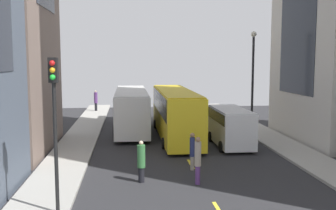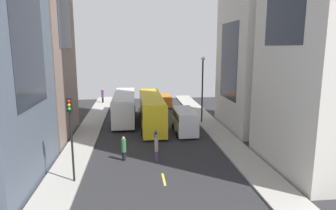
{
  "view_description": "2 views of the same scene",
  "coord_description": "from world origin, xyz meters",
  "px_view_note": "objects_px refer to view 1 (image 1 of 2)",
  "views": [
    {
      "loc": [
        -3.48,
        -28.41,
        5.84
      ],
      "look_at": [
        -0.23,
        3.36,
        2.18
      ],
      "focal_mm": 42.05,
      "sensor_mm": 36.0,
      "label": 1
    },
    {
      "loc": [
        -1.96,
        -33.75,
        9.16
      ],
      "look_at": [
        1.82,
        -0.74,
        2.77
      ],
      "focal_mm": 32.21,
      "sensor_mm": 36.0,
      "label": 2
    }
  ],
  "objects_px": {
    "delivery_van_white": "(231,124)",
    "pedestrian_walking_far": "(192,150)",
    "pedestrian_waiting_curb": "(96,100)",
    "city_bus_white": "(131,106)",
    "pedestrian_crossing_mid": "(198,159)",
    "traffic_light_near_corner": "(54,106)",
    "streetcar_yellow": "(175,109)",
    "pedestrian_crossing_near": "(141,161)",
    "car_orange_0": "(188,106)"
  },
  "relations": [
    {
      "from": "delivery_van_white",
      "to": "pedestrian_walking_far",
      "type": "distance_m",
      "value": 6.58
    },
    {
      "from": "pedestrian_waiting_curb",
      "to": "city_bus_white",
      "type": "bearing_deg",
      "value": 125.28
    },
    {
      "from": "city_bus_white",
      "to": "pedestrian_crossing_mid",
      "type": "relative_size",
      "value": 5.39
    },
    {
      "from": "delivery_van_white",
      "to": "pedestrian_walking_far",
      "type": "relative_size",
      "value": 2.66
    },
    {
      "from": "city_bus_white",
      "to": "pedestrian_waiting_curb",
      "type": "relative_size",
      "value": 5.38
    },
    {
      "from": "city_bus_white",
      "to": "traffic_light_near_corner",
      "type": "distance_m",
      "value": 18.57
    },
    {
      "from": "traffic_light_near_corner",
      "to": "pedestrian_waiting_curb",
      "type": "bearing_deg",
      "value": 91.8
    },
    {
      "from": "streetcar_yellow",
      "to": "pedestrian_crossing_near",
      "type": "relative_size",
      "value": 6.33
    },
    {
      "from": "pedestrian_waiting_curb",
      "to": "car_orange_0",
      "type": "bearing_deg",
      "value": 175.87
    },
    {
      "from": "pedestrian_crossing_mid",
      "to": "pedestrian_waiting_curb",
      "type": "height_order",
      "value": "pedestrian_waiting_curb"
    },
    {
      "from": "streetcar_yellow",
      "to": "pedestrian_crossing_mid",
      "type": "distance_m",
      "value": 11.55
    },
    {
      "from": "car_orange_0",
      "to": "pedestrian_crossing_near",
      "type": "relative_size",
      "value": 2.13
    },
    {
      "from": "traffic_light_near_corner",
      "to": "pedestrian_crossing_near",
      "type": "bearing_deg",
      "value": 49.76
    },
    {
      "from": "pedestrian_walking_far",
      "to": "car_orange_0",
      "type": "bearing_deg",
      "value": -144.5
    },
    {
      "from": "pedestrian_walking_far",
      "to": "traffic_light_near_corner",
      "type": "height_order",
      "value": "traffic_light_near_corner"
    },
    {
      "from": "city_bus_white",
      "to": "car_orange_0",
      "type": "height_order",
      "value": "city_bus_white"
    },
    {
      "from": "car_orange_0",
      "to": "pedestrian_waiting_curb",
      "type": "height_order",
      "value": "pedestrian_waiting_curb"
    },
    {
      "from": "pedestrian_crossing_mid",
      "to": "streetcar_yellow",
      "type": "bearing_deg",
      "value": -162.96
    },
    {
      "from": "city_bus_white",
      "to": "pedestrian_crossing_near",
      "type": "distance_m",
      "value": 14.38
    },
    {
      "from": "pedestrian_crossing_near",
      "to": "streetcar_yellow",
      "type": "bearing_deg",
      "value": -140.32
    },
    {
      "from": "pedestrian_walking_far",
      "to": "pedestrian_crossing_mid",
      "type": "bearing_deg",
      "value": 40.38
    },
    {
      "from": "car_orange_0",
      "to": "pedestrian_walking_far",
      "type": "distance_m",
      "value": 20.75
    },
    {
      "from": "pedestrian_crossing_near",
      "to": "city_bus_white",
      "type": "bearing_deg",
      "value": -123.94
    },
    {
      "from": "city_bus_white",
      "to": "pedestrian_waiting_curb",
      "type": "height_order",
      "value": "city_bus_white"
    },
    {
      "from": "pedestrian_walking_far",
      "to": "pedestrian_crossing_near",
      "type": "bearing_deg",
      "value": -13.22
    },
    {
      "from": "delivery_van_white",
      "to": "streetcar_yellow",
      "type": "bearing_deg",
      "value": 133.14
    },
    {
      "from": "pedestrian_crossing_near",
      "to": "traffic_light_near_corner",
      "type": "distance_m",
      "value": 5.94
    },
    {
      "from": "delivery_van_white",
      "to": "pedestrian_crossing_mid",
      "type": "height_order",
      "value": "delivery_van_white"
    },
    {
      "from": "city_bus_white",
      "to": "pedestrian_waiting_curb",
      "type": "xyz_separation_m",
      "value": [
        -3.88,
        11.87,
        -0.65
      ]
    },
    {
      "from": "pedestrian_crossing_near",
      "to": "traffic_light_near_corner",
      "type": "relative_size",
      "value": 0.35
    },
    {
      "from": "pedestrian_waiting_curb",
      "to": "pedestrian_crossing_near",
      "type": "bearing_deg",
      "value": 116.29
    },
    {
      "from": "car_orange_0",
      "to": "pedestrian_waiting_curb",
      "type": "xyz_separation_m",
      "value": [
        -9.89,
        3.85,
        0.33
      ]
    },
    {
      "from": "car_orange_0",
      "to": "delivery_van_white",
      "type": "bearing_deg",
      "value": -87.62
    },
    {
      "from": "pedestrian_crossing_mid",
      "to": "pedestrian_walking_far",
      "type": "height_order",
      "value": "pedestrian_crossing_mid"
    },
    {
      "from": "streetcar_yellow",
      "to": "pedestrian_crossing_near",
      "type": "distance_m",
      "value": 11.37
    },
    {
      "from": "pedestrian_crossing_mid",
      "to": "pedestrian_waiting_curb",
      "type": "xyz_separation_m",
      "value": [
        -6.85,
        26.79,
        0.13
      ]
    },
    {
      "from": "streetcar_yellow",
      "to": "city_bus_white",
      "type": "bearing_deg",
      "value": 133.78
    },
    {
      "from": "city_bus_white",
      "to": "car_orange_0",
      "type": "xyz_separation_m",
      "value": [
        6.01,
        8.01,
        -0.98
      ]
    },
    {
      "from": "streetcar_yellow",
      "to": "car_orange_0",
      "type": "relative_size",
      "value": 2.97
    },
    {
      "from": "pedestrian_crossing_mid",
      "to": "delivery_van_white",
      "type": "bearing_deg",
      "value": 173.76
    },
    {
      "from": "streetcar_yellow",
      "to": "delivery_van_white",
      "type": "xyz_separation_m",
      "value": [
        3.36,
        -3.58,
        -0.61
      ]
    },
    {
      "from": "streetcar_yellow",
      "to": "pedestrian_crossing_mid",
      "type": "xyz_separation_m",
      "value": [
        -0.31,
        -11.51,
        -0.89
      ]
    },
    {
      "from": "streetcar_yellow",
      "to": "pedestrian_waiting_curb",
      "type": "bearing_deg",
      "value": 115.09
    },
    {
      "from": "city_bus_white",
      "to": "streetcar_yellow",
      "type": "bearing_deg",
      "value": -46.22
    },
    {
      "from": "city_bus_white",
      "to": "pedestrian_crossing_near",
      "type": "height_order",
      "value": "city_bus_white"
    },
    {
      "from": "delivery_van_white",
      "to": "pedestrian_waiting_curb",
      "type": "bearing_deg",
      "value": 119.13
    },
    {
      "from": "pedestrian_waiting_curb",
      "to": "pedestrian_walking_far",
      "type": "distance_m",
      "value": 25.38
    },
    {
      "from": "car_orange_0",
      "to": "pedestrian_crossing_mid",
      "type": "height_order",
      "value": "pedestrian_crossing_mid"
    },
    {
      "from": "pedestrian_crossing_mid",
      "to": "pedestrian_walking_far",
      "type": "distance_m",
      "value": 2.4
    },
    {
      "from": "streetcar_yellow",
      "to": "pedestrian_waiting_curb",
      "type": "xyz_separation_m",
      "value": [
        -7.16,
        15.28,
        -0.77
      ]
    }
  ]
}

